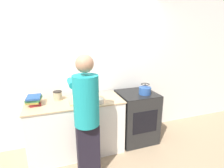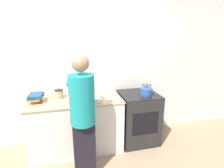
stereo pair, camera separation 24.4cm
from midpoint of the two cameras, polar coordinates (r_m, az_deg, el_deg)
ground_plane at (r=3.05m, az=-5.63°, el=-22.78°), size 12.00×12.00×0.00m
wall_back at (r=3.15m, az=-9.35°, el=4.58°), size 8.00×0.05×2.60m
counter at (r=3.02m, az=-13.85°, el=-13.43°), size 1.49×0.64×0.89m
oven at (r=3.28m, az=5.82°, el=-10.48°), size 0.65×0.64×0.91m
person at (r=2.31m, az=-11.38°, el=-9.65°), size 0.37×0.60×1.68m
cutting_board at (r=2.76m, az=-13.03°, el=-5.71°), size 0.31×0.24×0.02m
knife at (r=2.74m, az=-12.37°, el=-5.58°), size 0.18×0.11×0.01m
kettle at (r=3.04m, az=8.46°, el=-1.92°), size 0.21×0.21×0.18m
bowl_prep at (r=2.68m, az=-6.97°, el=-5.54°), size 0.14×0.14×0.07m
canister_jar at (r=2.94m, az=-19.62°, el=-3.60°), size 0.14×0.14×0.14m
book_stack at (r=2.89m, az=-26.35°, el=-4.74°), size 0.22×0.28×0.13m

